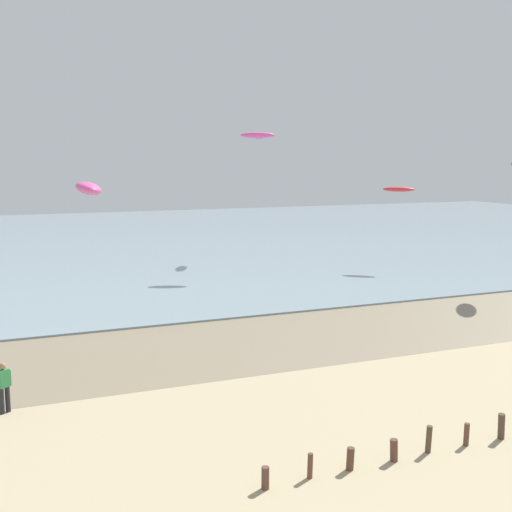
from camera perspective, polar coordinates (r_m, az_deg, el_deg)
name	(u,v)px	position (r m, az deg, el deg)	size (l,w,h in m)	color
wet_sand_strip	(182,350)	(28.11, -6.69, -8.44)	(120.00, 8.60, 0.01)	#84755B
sea	(79,242)	(66.14, -15.67, 1.25)	(160.00, 70.00, 0.10)	#7F939E
person_mid_beach	(4,386)	(22.67, -21.82, -10.85)	(0.49, 0.38, 1.71)	#232328
kite_aloft_0	(258,135)	(46.75, 0.15, 10.86)	(2.52, 0.81, 0.40)	#E54C99
kite_aloft_2	(399,189)	(49.04, 12.76, 5.90)	(2.37, 0.76, 0.38)	red
kite_aloft_5	(88,188)	(28.89, -14.90, 5.93)	(3.37, 1.08, 0.54)	#E54C99
kite_aloft_6	(259,137)	(53.76, 0.30, 10.72)	(2.52, 0.81, 0.40)	#E54C99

